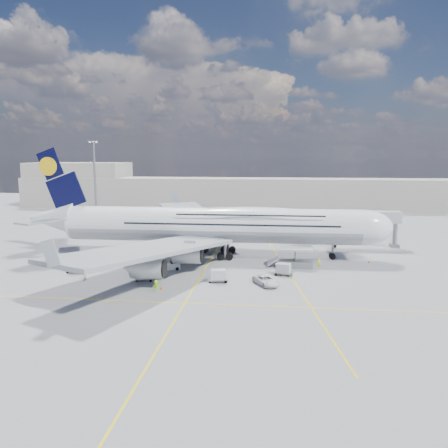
# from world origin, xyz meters

# --- Properties ---
(ground) EXTENTS (300.00, 300.00, 0.00)m
(ground) POSITION_xyz_m (0.00, 0.00, 0.00)
(ground) COLOR gray
(ground) RESTS_ON ground
(taxi_line_main) EXTENTS (0.25, 220.00, 0.01)m
(taxi_line_main) POSITION_xyz_m (0.00, 0.00, 0.01)
(taxi_line_main) COLOR yellow
(taxi_line_main) RESTS_ON ground
(taxi_line_cross) EXTENTS (120.00, 0.25, 0.01)m
(taxi_line_cross) POSITION_xyz_m (0.00, -20.00, 0.01)
(taxi_line_cross) COLOR yellow
(taxi_line_cross) RESTS_ON ground
(taxi_line_diag) EXTENTS (14.16, 99.06, 0.01)m
(taxi_line_diag) POSITION_xyz_m (14.00, 10.00, 0.01)
(taxi_line_diag) COLOR yellow
(taxi_line_diag) RESTS_ON ground
(airliner) EXTENTS (77.26, 79.15, 23.71)m
(airliner) POSITION_xyz_m (0.26, 10.00, 6.87)
(airliner) COLOR white
(airliner) RESTS_ON ground
(jet_bridge) EXTENTS (18.80, 12.10, 8.50)m
(jet_bridge) POSITION_xyz_m (29.81, 20.94, 6.85)
(jet_bridge) COLOR #B7B7BC
(jet_bridge) RESTS_ON ground
(cargo_loader) EXTENTS (8.53, 3.20, 3.67)m
(cargo_loader) POSITION_xyz_m (16.82, 2.89, 1.25)
(cargo_loader) COLOR silver
(cargo_loader) RESTS_ON ground
(light_mast) EXTENTS (3.00, 0.70, 25.50)m
(light_mast) POSITION_xyz_m (-40.00, 45.00, 13.21)
(light_mast) COLOR gray
(light_mast) RESTS_ON ground
(terminal) EXTENTS (180.00, 16.00, 12.00)m
(terminal) POSITION_xyz_m (0.00, 95.00, 6.00)
(terminal) COLOR #B2AD9E
(terminal) RESTS_ON ground
(hangar) EXTENTS (40.00, 22.00, 18.00)m
(hangar) POSITION_xyz_m (-70.00, 100.00, 9.00)
(hangar) COLOR #B2AD9E
(hangar) RESTS_ON ground
(tree_line) EXTENTS (160.00, 6.00, 8.00)m
(tree_line) POSITION_xyz_m (40.00, 140.00, 4.00)
(tree_line) COLOR #193814
(tree_line) RESTS_ON ground
(dolly_row_a) EXTENTS (3.21, 2.35, 1.82)m
(dolly_row_a) POSITION_xyz_m (-23.28, -5.97, 0.98)
(dolly_row_a) COLOR gray
(dolly_row_a) RESTS_ON ground
(dolly_row_b) EXTENTS (3.19, 2.01, 1.89)m
(dolly_row_b) POSITION_xyz_m (-9.05, -9.51, 1.02)
(dolly_row_b) COLOR gray
(dolly_row_b) RESTS_ON ground
(dolly_row_c) EXTENTS (3.03, 1.64, 0.44)m
(dolly_row_c) POSITION_xyz_m (-13.68, 1.88, 0.34)
(dolly_row_c) COLOR gray
(dolly_row_c) RESTS_ON ground
(dolly_back) EXTENTS (3.65, 2.56, 0.48)m
(dolly_back) POSITION_xyz_m (-20.36, 2.56, 0.37)
(dolly_back) COLOR gray
(dolly_back) RESTS_ON ground
(dolly_nose_far) EXTENTS (3.74, 2.68, 2.13)m
(dolly_nose_far) POSITION_xyz_m (14.66, -3.25, 1.15)
(dolly_nose_far) COLOR gray
(dolly_nose_far) RESTS_ON ground
(dolly_nose_near) EXTENTS (3.62, 2.31, 2.14)m
(dolly_nose_near) POSITION_xyz_m (3.53, -8.77, 1.15)
(dolly_nose_near) COLOR gray
(dolly_nose_near) RESTS_ON ground
(baggage_tug) EXTENTS (2.87, 2.18, 1.63)m
(baggage_tug) POSITION_xyz_m (-5.92, -1.77, 0.72)
(baggage_tug) COLOR silver
(baggage_tug) RESTS_ON ground
(catering_truck_inner) EXTENTS (6.59, 4.08, 3.66)m
(catering_truck_inner) POSITION_xyz_m (-11.32, 20.04, 1.73)
(catering_truck_inner) COLOR gray
(catering_truck_inner) RESTS_ON ground
(catering_truck_outer) EXTENTS (7.37, 3.10, 4.33)m
(catering_truck_outer) POSITION_xyz_m (-17.96, 42.33, 2.01)
(catering_truck_outer) COLOR gray
(catering_truck_outer) RESTS_ON ground
(service_van) EXTENTS (5.02, 6.22, 1.57)m
(service_van) POSITION_xyz_m (11.61, -9.63, 0.79)
(service_van) COLOR white
(service_van) RESTS_ON ground
(crew_nose) EXTENTS (0.84, 0.81, 1.94)m
(crew_nose) POSITION_xyz_m (21.48, 2.41, 0.97)
(crew_nose) COLOR yellow
(crew_nose) RESTS_ON ground
(crew_loader) EXTENTS (0.96, 0.84, 1.66)m
(crew_loader) POSITION_xyz_m (16.76, 2.73, 0.83)
(crew_loader) COLOR #A4E017
(crew_loader) RESTS_ON ground
(crew_wing) EXTENTS (0.93, 1.26, 1.99)m
(crew_wing) POSITION_xyz_m (-19.75, -9.56, 0.99)
(crew_wing) COLOR #A4FD1A
(crew_wing) RESTS_ON ground
(crew_van) EXTENTS (1.14, 1.09, 1.97)m
(crew_van) POSITION_xyz_m (14.49, -3.81, 0.98)
(crew_van) COLOR #AFE117
(crew_van) RESTS_ON ground
(crew_tug) EXTENTS (1.30, 0.75, 2.00)m
(crew_tug) POSITION_xyz_m (-5.44, -15.45, 1.00)
(crew_tug) COLOR #B0FB1A
(crew_tug) RESTS_ON ground
(cone_nose) EXTENTS (0.43, 0.43, 0.55)m
(cone_nose) POSITION_xyz_m (31.83, 7.49, 0.26)
(cone_nose) COLOR #FF5A0D
(cone_nose) RESTS_ON ground
(cone_wing_left_inner) EXTENTS (0.45, 0.45, 0.57)m
(cone_wing_left_inner) POSITION_xyz_m (-0.20, 28.70, 0.28)
(cone_wing_left_inner) COLOR #FF5A0D
(cone_wing_left_inner) RESTS_ON ground
(cone_wing_left_outer) EXTENTS (0.43, 0.43, 0.55)m
(cone_wing_left_outer) POSITION_xyz_m (-6.92, 29.13, 0.26)
(cone_wing_left_outer) COLOR #FF5A0D
(cone_wing_left_outer) RESTS_ON ground
(cone_wing_right_inner) EXTENTS (0.48, 0.48, 0.61)m
(cone_wing_right_inner) POSITION_xyz_m (-10.97, -3.81, 0.29)
(cone_wing_right_inner) COLOR #FF5A0D
(cone_wing_right_inner) RESTS_ON ground
(cone_wing_right_outer) EXTENTS (0.38, 0.38, 0.48)m
(cone_wing_right_outer) POSITION_xyz_m (-5.04, -13.94, 0.23)
(cone_wing_right_outer) COLOR #FF5A0D
(cone_wing_right_outer) RESTS_ON ground
(cone_tail) EXTENTS (0.39, 0.39, 0.49)m
(cone_tail) POSITION_xyz_m (-29.32, 7.26, 0.24)
(cone_tail) COLOR #FF5A0D
(cone_tail) RESTS_ON ground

